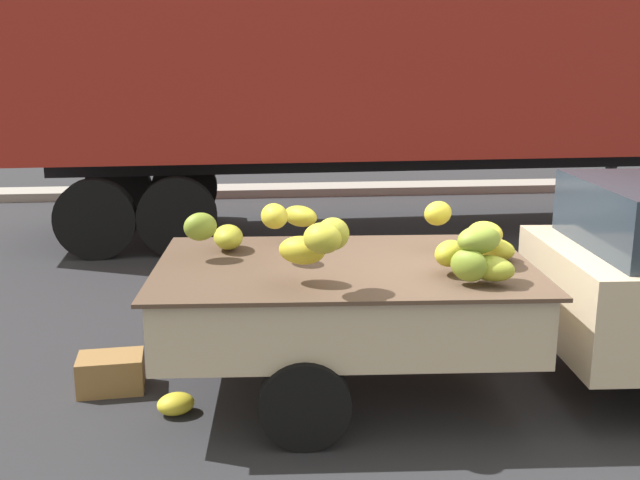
{
  "coord_description": "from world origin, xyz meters",
  "views": [
    {
      "loc": [
        -1.88,
        -5.45,
        2.63
      ],
      "look_at": [
        -1.33,
        0.16,
        1.25
      ],
      "focal_mm": 41.64,
      "sensor_mm": 36.0,
      "label": 1
    }
  ],
  "objects_px": {
    "fallen_banana_bunch_near_tailgate": "(176,404)",
    "produce_crate": "(111,373)",
    "pickup_truck": "(599,285)",
    "semi_trailer": "(412,65)"
  },
  "relations": [
    {
      "from": "fallen_banana_bunch_near_tailgate",
      "to": "produce_crate",
      "type": "bearing_deg",
      "value": 139.31
    },
    {
      "from": "pickup_truck",
      "to": "semi_trailer",
      "type": "bearing_deg",
      "value": 95.38
    },
    {
      "from": "fallen_banana_bunch_near_tailgate",
      "to": "produce_crate",
      "type": "relative_size",
      "value": 0.55
    },
    {
      "from": "pickup_truck",
      "to": "fallen_banana_bunch_near_tailgate",
      "type": "bearing_deg",
      "value": -174.78
    },
    {
      "from": "pickup_truck",
      "to": "fallen_banana_bunch_near_tailgate",
      "type": "relative_size",
      "value": 18.28
    },
    {
      "from": "fallen_banana_bunch_near_tailgate",
      "to": "semi_trailer",
      "type": "bearing_deg",
      "value": 62.96
    },
    {
      "from": "pickup_truck",
      "to": "produce_crate",
      "type": "xyz_separation_m",
      "value": [
        -3.9,
        0.36,
        -0.74
      ]
    },
    {
      "from": "semi_trailer",
      "to": "fallen_banana_bunch_near_tailgate",
      "type": "xyz_separation_m",
      "value": [
        -3.1,
        -6.08,
        -2.46
      ]
    },
    {
      "from": "semi_trailer",
      "to": "produce_crate",
      "type": "bearing_deg",
      "value": -125.27
    },
    {
      "from": "semi_trailer",
      "to": "produce_crate",
      "type": "xyz_separation_m",
      "value": [
        -3.66,
        -5.6,
        -2.39
      ]
    }
  ]
}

